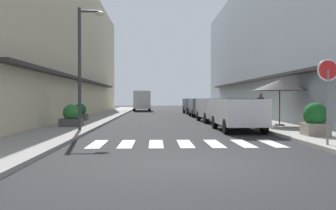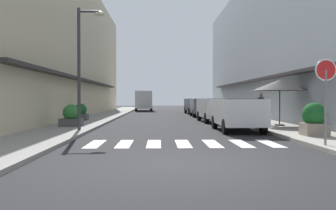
{
  "view_description": "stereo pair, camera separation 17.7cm",
  "coord_description": "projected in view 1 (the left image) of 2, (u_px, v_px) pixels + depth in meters",
  "views": [
    {
      "loc": [
        -0.97,
        -8.29,
        1.48
      ],
      "look_at": [
        -0.29,
        11.91,
        1.13
      ],
      "focal_mm": 40.01,
      "sensor_mm": 36.0,
      "label": 1
    },
    {
      "loc": [
        -0.79,
        -8.3,
        1.48
      ],
      "look_at": [
        -0.29,
        11.91,
        1.13
      ],
      "focal_mm": 40.01,
      "sensor_mm": 36.0,
      "label": 2
    }
  ],
  "objects": [
    {
      "name": "planter_corner",
      "position": [
        315.0,
        119.0,
        13.82
      ],
      "size": [
        0.89,
        0.89,
        1.21
      ],
      "color": "gray",
      "rests_on": "sidewalk_right"
    },
    {
      "name": "building_row_left",
      "position": [
        48.0,
        44.0,
        27.64
      ],
      "size": [
        5.5,
        43.41,
        11.06
      ],
      "color": "beige",
      "rests_on": "ground_plane"
    },
    {
      "name": "crosswalk",
      "position": [
        185.0,
        144.0,
        12.16
      ],
      "size": [
        6.15,
        2.2,
        0.01
      ],
      "color": "silver",
      "rests_on": "ground_plane"
    },
    {
      "name": "sidewalk_left",
      "position": [
        97.0,
        118.0,
        26.57
      ],
      "size": [
        2.62,
        64.42,
        0.12
      ],
      "primitive_type": "cube",
      "color": "gray",
      "rests_on": "ground_plane"
    },
    {
      "name": "planter_midblock",
      "position": [
        71.0,
        117.0,
        18.27
      ],
      "size": [
        1.01,
        1.01,
        1.07
      ],
      "color": "#4C4C4C",
      "rests_on": "sidewalk_left"
    },
    {
      "name": "planter_far",
      "position": [
        80.0,
        113.0,
        23.31
      ],
      "size": [
        0.87,
        0.87,
        1.04
      ],
      "color": "#4C4C4C",
      "rests_on": "sidewalk_left"
    },
    {
      "name": "cafe_umbrella",
      "position": [
        280.0,
        85.0,
        18.78
      ],
      "size": [
        2.75,
        2.75,
        2.31
      ],
      "color": "#262626",
      "rests_on": "sidewalk_right"
    },
    {
      "name": "parked_car_far",
      "position": [
        201.0,
        105.0,
        30.33
      ],
      "size": [
        1.82,
        4.01,
        1.47
      ],
      "color": "#4C5156",
      "rests_on": "ground_plane"
    },
    {
      "name": "parked_car_distant",
      "position": [
        194.0,
        104.0,
        35.89
      ],
      "size": [
        1.96,
        4.35,
        1.47
      ],
      "color": "black",
      "rests_on": "ground_plane"
    },
    {
      "name": "parked_car_mid",
      "position": [
        215.0,
        107.0,
        23.4
      ],
      "size": [
        1.95,
        4.42,
        1.47
      ],
      "color": "silver",
      "rests_on": "ground_plane"
    },
    {
      "name": "round_street_sign",
      "position": [
        328.0,
        79.0,
        10.95
      ],
      "size": [
        0.65,
        0.07,
        2.52
      ],
      "color": "slate",
      "rests_on": "sidewalk_right"
    },
    {
      "name": "building_row_right",
      "position": [
        286.0,
        42.0,
        28.24
      ],
      "size": [
        5.5,
        43.41,
        11.44
      ],
      "color": "#939EA8",
      "rests_on": "ground_plane"
    },
    {
      "name": "parked_car_near",
      "position": [
        238.0,
        111.0,
        16.89
      ],
      "size": [
        1.83,
        4.37,
        1.47
      ],
      "color": "silver",
      "rests_on": "ground_plane"
    },
    {
      "name": "sidewalk_right",
      "position": [
        240.0,
        118.0,
        26.91
      ],
      "size": [
        2.62,
        64.42,
        0.12
      ],
      "primitive_type": "cube",
      "color": "#9E998E",
      "rests_on": "ground_plane"
    },
    {
      "name": "ground_plane",
      "position": [
        169.0,
        119.0,
        26.74
      ],
      "size": [
        101.23,
        101.23,
        0.0
      ],
      "primitive_type": "plane",
      "color": "#232326"
    },
    {
      "name": "pedestrian_walking_near",
      "position": [
        261.0,
        108.0,
        19.74
      ],
      "size": [
        0.34,
        0.34,
        1.63
      ],
      "rotation": [
        0.0,
        0.0,
        0.2
      ],
      "color": "#282B33",
      "rests_on": "sidewalk_right"
    },
    {
      "name": "street_lamp",
      "position": [
        84.0,
        55.0,
        16.17
      ],
      "size": [
        1.19,
        0.28,
        5.28
      ],
      "color": "#38383D",
      "rests_on": "sidewalk_left"
    },
    {
      "name": "delivery_van",
      "position": [
        142.0,
        99.0,
        44.77
      ],
      "size": [
        2.17,
        5.47,
        2.37
      ],
      "color": "silver",
      "rests_on": "ground_plane"
    }
  ]
}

